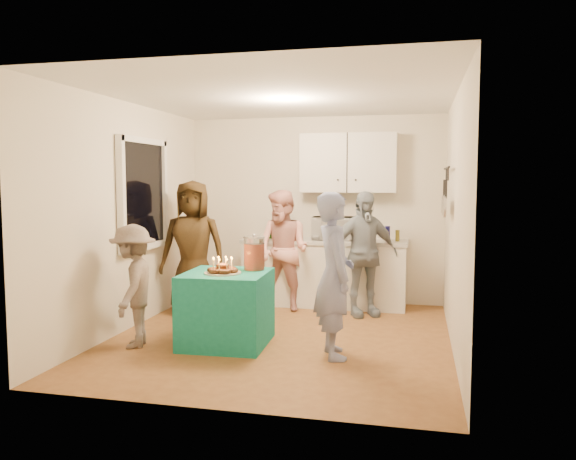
% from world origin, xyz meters
% --- Properties ---
extents(floor, '(4.00, 4.00, 0.00)m').
position_xyz_m(floor, '(0.00, 0.00, 0.00)').
color(floor, brown).
rests_on(floor, ground).
extents(ceiling, '(4.00, 4.00, 0.00)m').
position_xyz_m(ceiling, '(0.00, 0.00, 2.60)').
color(ceiling, white).
rests_on(ceiling, floor).
extents(back_wall, '(3.60, 3.60, 0.00)m').
position_xyz_m(back_wall, '(0.00, 2.00, 1.30)').
color(back_wall, silver).
rests_on(back_wall, floor).
extents(left_wall, '(4.00, 4.00, 0.00)m').
position_xyz_m(left_wall, '(-1.80, 0.00, 1.30)').
color(left_wall, silver).
rests_on(left_wall, floor).
extents(right_wall, '(4.00, 4.00, 0.00)m').
position_xyz_m(right_wall, '(1.80, 0.00, 1.30)').
color(right_wall, silver).
rests_on(right_wall, floor).
extents(window_night, '(0.04, 1.00, 1.20)m').
position_xyz_m(window_night, '(-1.77, 0.30, 1.55)').
color(window_night, black).
rests_on(window_night, left_wall).
extents(counter, '(2.20, 0.58, 0.86)m').
position_xyz_m(counter, '(0.20, 1.70, 0.43)').
color(counter, white).
rests_on(counter, floor).
extents(countertop, '(2.24, 0.62, 0.05)m').
position_xyz_m(countertop, '(0.20, 1.70, 0.89)').
color(countertop, beige).
rests_on(countertop, counter).
extents(upper_cabinet, '(1.30, 0.30, 0.80)m').
position_xyz_m(upper_cabinet, '(0.50, 1.85, 1.95)').
color(upper_cabinet, white).
rests_on(upper_cabinet, back_wall).
extents(pot_rack, '(0.12, 1.00, 0.60)m').
position_xyz_m(pot_rack, '(1.72, 0.70, 1.60)').
color(pot_rack, black).
rests_on(pot_rack, right_wall).
extents(microwave, '(0.58, 0.41, 0.31)m').
position_xyz_m(microwave, '(0.32, 1.70, 1.06)').
color(microwave, white).
rests_on(microwave, countertop).
extents(party_table, '(0.88, 0.88, 0.76)m').
position_xyz_m(party_table, '(-0.49, -0.37, 0.38)').
color(party_table, '#127D6A').
rests_on(party_table, floor).
extents(donut_cake, '(0.38, 0.38, 0.18)m').
position_xyz_m(donut_cake, '(-0.50, -0.45, 0.85)').
color(donut_cake, '#381C0C').
rests_on(donut_cake, party_table).
extents(punch_jar, '(0.22, 0.22, 0.34)m').
position_xyz_m(punch_jar, '(-0.26, -0.14, 0.93)').
color(punch_jar, red).
rests_on(punch_jar, party_table).
extents(man_birthday, '(0.56, 0.68, 1.60)m').
position_xyz_m(man_birthday, '(0.66, -0.52, 0.80)').
color(man_birthday, '#8692C4').
rests_on(man_birthday, floor).
extents(woman_back_left, '(0.91, 0.67, 1.71)m').
position_xyz_m(woman_back_left, '(-1.35, 0.82, 0.86)').
color(woman_back_left, '#503616').
rests_on(woman_back_left, floor).
extents(woman_back_center, '(0.95, 0.85, 1.59)m').
position_xyz_m(woman_back_center, '(-0.28, 1.30, 0.79)').
color(woman_back_center, '#E47A77').
rests_on(woman_back_center, floor).
extents(woman_back_right, '(1.00, 0.77, 1.58)m').
position_xyz_m(woman_back_right, '(0.77, 1.21, 0.79)').
color(woman_back_right, '#102135').
rests_on(woman_back_right, floor).
extents(child_near_left, '(0.67, 0.91, 1.27)m').
position_xyz_m(child_near_left, '(-1.40, -0.65, 0.63)').
color(child_near_left, '#5C4F49').
rests_on(child_near_left, floor).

